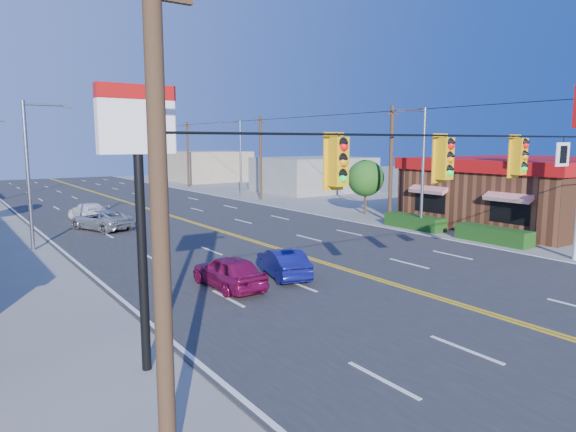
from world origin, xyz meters
TOP-DOWN VIEW (x-y plane):
  - ground at (0.00, 0.00)m, footprint 160.00×160.00m
  - road at (0.00, 20.00)m, footprint 20.00×120.00m
  - signal_span at (-0.12, 0.00)m, footprint 24.32×0.34m
  - kfc at (19.90, 12.00)m, footprint 16.30×12.40m
  - pizza_hut_sign at (-11.00, 4.00)m, footprint 1.90×0.30m
  - streetlight_se at (10.79, 14.00)m, footprint 2.55×0.25m
  - streetlight_ne at (10.79, 38.00)m, footprint 2.55×0.25m
  - streetlight_sw at (-10.79, 22.00)m, footprint 2.55×0.25m
  - utility_pole_near at (12.20, 18.00)m, footprint 0.28×0.28m
  - utility_pole_mid at (12.20, 36.00)m, footprint 0.28×0.28m
  - utility_pole_far at (12.20, 54.00)m, footprint 0.28×0.28m
  - tree_kfc_rear at (13.50, 22.00)m, footprint 2.94×2.94m
  - bld_east_mid at (22.00, 40.00)m, footprint 12.00×10.00m
  - bld_east_far at (19.00, 62.00)m, footprint 10.00×10.00m
  - car_magenta at (-5.80, 9.23)m, footprint 1.65×3.98m
  - car_blue at (-3.04, 9.44)m, footprint 2.25×3.99m
  - car_white at (-5.95, 30.91)m, footprint 2.24×4.70m
  - car_silver at (-6.25, 26.19)m, footprint 3.70×5.22m

SIDE VIEW (x-z plane):
  - ground at x=0.00m, z-range 0.00..0.00m
  - road at x=0.00m, z-range 0.00..0.06m
  - car_blue at x=-3.04m, z-range 0.00..1.24m
  - car_silver at x=-6.25m, z-range 0.00..1.32m
  - car_white at x=-5.95m, z-range 0.00..1.32m
  - car_magenta at x=-5.80m, z-range 0.00..1.35m
  - bld_east_mid at x=22.00m, z-range 0.00..4.00m
  - bld_east_far at x=19.00m, z-range 0.00..4.40m
  - kfc at x=19.90m, z-range 0.03..4.73m
  - tree_kfc_rear at x=13.50m, z-range 0.73..5.14m
  - utility_pole_near at x=12.20m, z-range 0.00..8.40m
  - utility_pole_mid at x=12.20m, z-range 0.00..8.40m
  - utility_pole_far at x=12.20m, z-range 0.00..8.40m
  - streetlight_se at x=10.79m, z-range 0.51..8.51m
  - streetlight_ne at x=10.79m, z-range 0.51..8.51m
  - streetlight_sw at x=-10.79m, z-range 0.51..8.51m
  - signal_span at x=-0.12m, z-range 0.39..9.39m
  - pizza_hut_sign at x=-11.00m, z-range 1.76..8.61m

